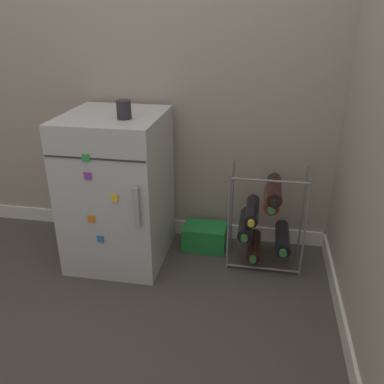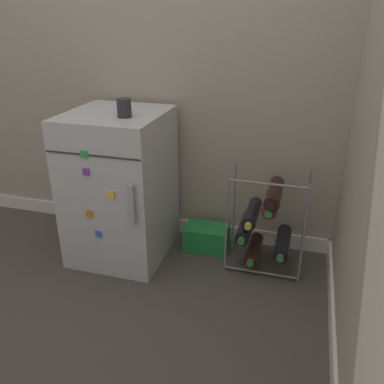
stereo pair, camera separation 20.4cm
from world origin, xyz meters
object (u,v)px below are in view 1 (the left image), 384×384
(mini_fridge, at_px, (118,189))
(soda_box, at_px, (205,237))
(fridge_top_cup, at_px, (124,110))
(wine_rack, at_px, (264,218))

(mini_fridge, bearing_deg, soda_box, 18.29)
(soda_box, relative_size, fridge_top_cup, 2.81)
(mini_fridge, xyz_separation_m, wine_rack, (0.80, 0.06, -0.14))
(mini_fridge, distance_m, wine_rack, 0.81)
(soda_box, bearing_deg, fridge_top_cup, -147.74)
(mini_fridge, bearing_deg, fridge_top_cup, -40.80)
(soda_box, bearing_deg, mini_fridge, -161.71)
(mini_fridge, relative_size, fridge_top_cup, 9.20)
(mini_fridge, xyz_separation_m, fridge_top_cup, (0.09, -0.08, 0.46))
(mini_fridge, height_order, wine_rack, mini_fridge)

